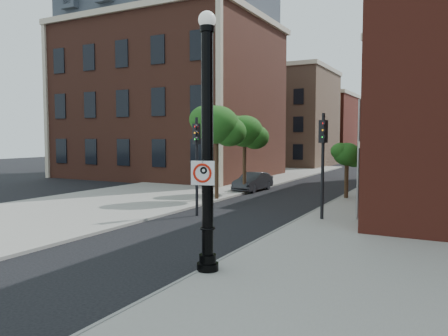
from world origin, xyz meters
The scene contains 16 objects.
ground centered at (0.00, 0.00, 0.00)m, with size 120.00×120.00×0.00m, color black.
sidewalk_right centered at (6.00, 10.00, 0.06)m, with size 8.00×60.00×0.12m, color gray.
sidewalk_left centered at (-9.00, 18.00, 0.06)m, with size 10.00×50.00×0.12m, color gray.
curb_edge centered at (2.05, 10.00, 0.07)m, with size 0.10×60.00×0.14m, color gray.
victorian_building centered at (-16.00, 23.97, 8.74)m, with size 18.60×14.60×17.95m.
bg_building_tan_a centered at (-12.00, 44.00, 6.00)m, with size 12.00×12.00×12.00m, color #8B644C.
bg_building_red centered at (-12.00, 58.00, 5.00)m, with size 12.00×12.00×10.00m, color maroon.
lamppost centered at (2.24, -0.65, 3.29)m, with size 0.60×0.60×7.13m.
no_parking_sign centered at (2.20, -0.83, 2.83)m, with size 0.64×0.20×0.66m.
parked_car centered at (-4.28, 16.92, 0.65)m, with size 1.37×3.92×1.29m, color #2A2A2F.
traffic_signal_left centered at (-2.71, 6.84, 3.18)m, with size 0.38×0.42×4.71m.
traffic_signal_right centered at (2.99, 8.25, 3.26)m, with size 0.38×0.43×4.83m.
utility_pole centered at (4.40, 8.94, 2.72)m, with size 0.11×0.11×5.43m, color #999999.
street_tree_a centered at (-4.23, 11.68, 4.44)m, with size 3.12×2.82×5.62m.
street_tree_b centered at (-4.07, 15.18, 4.09)m, with size 2.88×2.60×5.19m.
street_tree_c centered at (2.48, 15.60, 2.69)m, with size 1.91×1.72×3.43m.
Camera 1 is at (8.18, -10.88, 3.81)m, focal length 35.00 mm.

